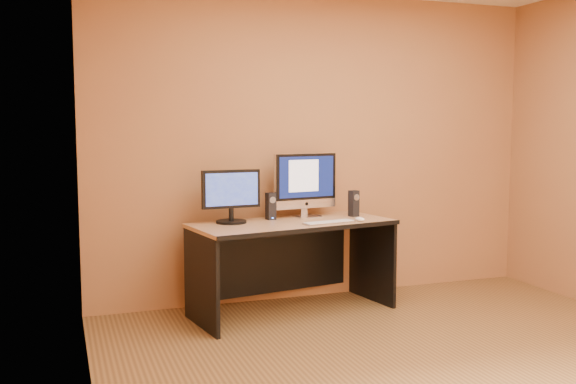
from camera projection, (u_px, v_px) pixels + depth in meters
name	position (u px, v px, depth m)	size (l,w,h in m)	color
floor	(450.00, 378.00, 3.79)	(4.00, 4.00, 0.00)	brown
walls	(456.00, 158.00, 3.65)	(4.00, 4.00, 2.60)	#9B693E
desk	(293.00, 267.00, 5.08)	(1.58, 0.69, 0.73)	tan
imac	(307.00, 185.00, 5.26)	(0.56, 0.21, 0.54)	silver
second_monitor	(231.00, 197.00, 4.96)	(0.47, 0.24, 0.41)	black
speaker_left	(271.00, 206.00, 5.16)	(0.07, 0.07, 0.22)	black
speaker_right	(354.00, 203.00, 5.34)	(0.07, 0.07, 0.22)	black
keyboard	(329.00, 222.00, 4.96)	(0.42, 0.11, 0.02)	#BDBDC1
mouse	(360.00, 219.00, 5.07)	(0.06, 0.10, 0.04)	white
cable_a	(312.00, 215.00, 5.42)	(0.01, 0.01, 0.22)	black
cable_b	(307.00, 215.00, 5.41)	(0.01, 0.01, 0.18)	black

